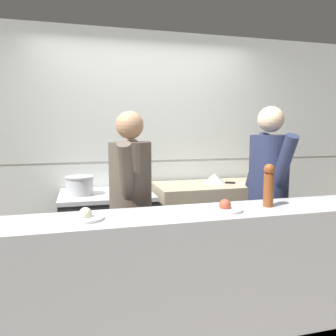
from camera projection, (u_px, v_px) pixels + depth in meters
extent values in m
plane|color=#6B6056|center=(181.00, 322.00, 2.60)|extent=(14.00, 14.00, 0.00)
cube|color=silver|center=(146.00, 148.00, 3.78)|extent=(8.00, 0.06, 2.60)
cube|color=gray|center=(147.00, 161.00, 3.77)|extent=(8.00, 0.00, 0.01)
cube|color=#232326|center=(107.00, 236.00, 3.38)|extent=(0.91, 0.70, 0.83)
cube|color=#B7BABF|center=(106.00, 195.00, 3.33)|extent=(0.92, 0.71, 0.04)
cube|color=#B7BABF|center=(110.00, 241.00, 3.05)|extent=(0.81, 0.03, 0.10)
cube|color=gray|center=(215.00, 224.00, 3.68)|extent=(1.32, 0.65, 0.91)
cube|color=black|center=(225.00, 269.00, 3.44)|extent=(1.30, 0.04, 0.10)
cube|color=#B7BABF|center=(223.00, 277.00, 2.31)|extent=(2.99, 0.45, 0.97)
cylinder|color=#B7BABF|center=(80.00, 186.00, 3.21)|extent=(0.26, 0.26, 0.18)
cylinder|color=#B7BABF|center=(79.00, 177.00, 3.20)|extent=(0.28, 0.28, 0.01)
cylinder|color=beige|center=(123.00, 183.00, 3.40)|extent=(0.24, 0.24, 0.18)
cylinder|color=beige|center=(123.00, 175.00, 3.39)|extent=(0.25, 0.25, 0.01)
cone|color=#B7BABF|center=(214.00, 178.00, 3.67)|extent=(0.24, 0.24, 0.11)
cube|color=#B7BABF|center=(248.00, 184.00, 3.58)|extent=(0.27, 0.16, 0.01)
cube|color=black|center=(230.00, 183.00, 3.62)|extent=(0.11, 0.07, 0.02)
cylinder|color=white|center=(86.00, 218.00, 2.01)|extent=(0.22, 0.22, 0.02)
sphere|color=beige|center=(85.00, 214.00, 2.01)|extent=(0.08, 0.08, 0.08)
cylinder|color=white|center=(225.00, 209.00, 2.23)|extent=(0.24, 0.24, 0.02)
sphere|color=#B24733|center=(225.00, 205.00, 2.22)|extent=(0.08, 0.08, 0.08)
cylinder|color=brown|center=(268.00, 190.00, 2.34)|extent=(0.07, 0.07, 0.24)
sphere|color=brown|center=(269.00, 169.00, 2.32)|extent=(0.08, 0.08, 0.08)
cube|color=black|center=(132.00, 267.00, 2.69)|extent=(0.33, 0.26, 0.78)
cylinder|color=brown|center=(130.00, 182.00, 2.61)|extent=(0.42, 0.42, 0.64)
sphere|color=tan|center=(130.00, 125.00, 2.55)|extent=(0.22, 0.22, 0.22)
cylinder|color=brown|center=(133.00, 170.00, 2.80)|extent=(0.19, 0.34, 0.54)
cylinder|color=brown|center=(127.00, 177.00, 2.40)|extent=(0.19, 0.34, 0.54)
cube|color=black|center=(266.00, 251.00, 3.01)|extent=(0.30, 0.19, 0.80)
cylinder|color=#262D4C|center=(269.00, 172.00, 2.92)|extent=(0.35, 0.35, 0.66)
sphere|color=beige|center=(271.00, 119.00, 2.86)|extent=(0.23, 0.23, 0.23)
cylinder|color=#262D4C|center=(257.00, 161.00, 3.11)|extent=(0.11, 0.33, 0.56)
cylinder|color=#262D4C|center=(283.00, 166.00, 2.71)|extent=(0.11, 0.33, 0.56)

